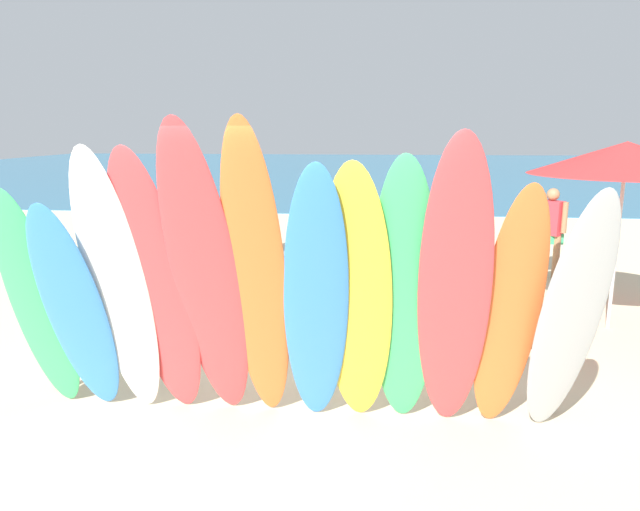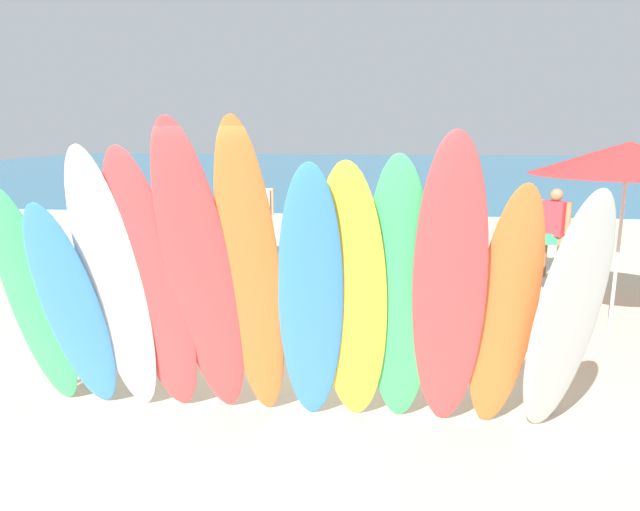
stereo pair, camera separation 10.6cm
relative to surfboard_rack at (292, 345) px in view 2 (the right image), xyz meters
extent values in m
plane|color=beige|center=(0.00, 14.00, -0.55)|extent=(60.00, 60.00, 0.00)
cube|color=teal|center=(0.00, 32.02, -0.54)|extent=(60.00, 40.00, 0.02)
cylinder|color=brown|center=(-2.27, 0.00, -0.24)|extent=(0.07, 0.07, 0.63)
cylinder|color=brown|center=(2.27, 0.00, -0.24)|extent=(0.07, 0.07, 0.63)
cylinder|color=brown|center=(0.00, 0.00, 0.08)|extent=(4.67, 0.06, 0.06)
ellipsoid|color=#38B266|center=(-2.14, -0.50, 0.48)|extent=(0.57, 0.73, 2.06)
ellipsoid|color=#337AD1|center=(-1.75, -0.59, 0.43)|extent=(0.57, 0.84, 1.97)
ellipsoid|color=white|center=(-1.35, -0.62, 0.65)|extent=(0.53, 0.87, 2.39)
ellipsoid|color=#D13D42|center=(-1.03, -0.60, 0.64)|extent=(0.66, 0.94, 2.38)
ellipsoid|color=#D13D42|center=(-0.60, -0.68, 0.75)|extent=(0.63, 1.13, 2.59)
ellipsoid|color=orange|center=(-0.20, -0.68, 0.75)|extent=(0.47, 1.08, 2.59)
ellipsoid|color=#337AD1|center=(0.25, -0.61, 0.59)|extent=(0.59, 0.90, 2.28)
ellipsoid|color=yellow|center=(0.57, -0.55, 0.59)|extent=(0.63, 0.83, 2.28)
ellipsoid|color=#38B266|center=(0.94, -0.54, 0.62)|extent=(0.59, 0.84, 2.33)
ellipsoid|color=#D13D42|center=(1.31, -0.65, 0.70)|extent=(0.64, 1.02, 2.49)
ellipsoid|color=orange|center=(1.75, -0.53, 0.52)|extent=(0.53, 0.77, 2.13)
ellipsoid|color=#999EA3|center=(2.18, -0.60, 0.51)|extent=(0.56, 0.89, 2.12)
cylinder|color=#9E704C|center=(-3.50, 7.57, -0.15)|extent=(0.12, 0.12, 0.80)
cylinder|color=#9E704C|center=(-3.48, 7.89, -0.15)|extent=(0.12, 0.12, 0.80)
cube|color=#2D4CB2|center=(-3.49, 7.73, 0.19)|extent=(0.43, 0.26, 0.19)
cube|color=#DB333D|center=(-3.49, 7.73, 0.56)|extent=(0.23, 0.42, 0.62)
sphere|color=#9E704C|center=(-3.49, 7.73, 0.99)|extent=(0.23, 0.23, 0.23)
cylinder|color=#9E704C|center=(-3.50, 7.47, 0.60)|extent=(0.10, 0.10, 0.56)
cylinder|color=#9E704C|center=(-3.48, 7.99, 0.60)|extent=(0.10, 0.10, 0.56)
cylinder|color=tan|center=(-1.79, 6.05, -0.17)|extent=(0.11, 0.11, 0.76)
cylinder|color=tan|center=(-1.50, 6.16, -0.17)|extent=(0.11, 0.11, 0.76)
cube|color=black|center=(-1.64, 6.10, 0.15)|extent=(0.41, 0.25, 0.18)
cube|color=silver|center=(-1.64, 6.10, 0.50)|extent=(0.44, 0.32, 0.59)
sphere|color=tan|center=(-1.64, 6.10, 0.90)|extent=(0.21, 0.21, 0.21)
cylinder|color=tan|center=(-1.88, 6.02, 0.53)|extent=(0.09, 0.09, 0.53)
cylinder|color=tan|center=(-1.41, 6.19, 0.53)|extent=(0.09, 0.09, 0.53)
cylinder|color=#9E704C|center=(3.51, 5.15, -0.18)|extent=(0.11, 0.11, 0.73)
cylinder|color=#9E704C|center=(3.71, 4.92, -0.18)|extent=(0.11, 0.11, 0.73)
cube|color=#33A36B|center=(3.61, 5.04, 0.13)|extent=(0.39, 0.24, 0.18)
cube|color=#DB333D|center=(3.61, 5.04, 0.47)|extent=(0.40, 0.41, 0.57)
sphere|color=#9E704C|center=(3.61, 5.04, 0.86)|extent=(0.21, 0.21, 0.21)
cylinder|color=#9E704C|center=(3.45, 5.22, 0.50)|extent=(0.09, 0.09, 0.51)
cylinder|color=#9E704C|center=(3.77, 4.86, 0.50)|extent=(0.09, 0.09, 0.51)
cylinder|color=silver|center=(3.66, 2.41, 0.57)|extent=(0.04, 0.04, 2.23)
cone|color=red|center=(3.66, 2.41, 1.59)|extent=(2.26, 2.26, 0.39)
camera|label=1|loc=(0.72, -4.97, 1.93)|focal=32.75mm
camera|label=2|loc=(0.82, -4.96, 1.93)|focal=32.75mm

